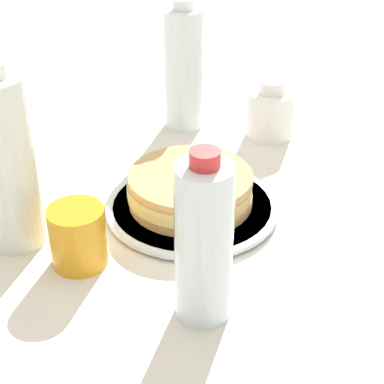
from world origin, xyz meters
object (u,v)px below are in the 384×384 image
at_px(pancake_stack, 190,189).
at_px(water_bottle_mid, 204,242).
at_px(plate, 192,207).
at_px(cream_jug, 271,112).
at_px(juice_glass, 78,236).
at_px(water_bottle_near, 184,69).
at_px(water_bottle_far, 7,163).

xyz_separation_m(pancake_stack, water_bottle_mid, (-0.20, -0.08, 0.07)).
bearing_deg(water_bottle_mid, plate, 20.58).
bearing_deg(pancake_stack, cream_jug, -13.19).
bearing_deg(pancake_stack, water_bottle_mid, -158.78).
height_order(juice_glass, cream_jug, cream_jug).
height_order(plate, water_bottle_mid, water_bottle_mid).
height_order(plate, cream_jug, cream_jug).
xyz_separation_m(water_bottle_near, water_bottle_far, (-0.41, 0.11, 0.01)).
height_order(juice_glass, water_bottle_near, water_bottle_near).
bearing_deg(water_bottle_mid, pancake_stack, 21.22).
bearing_deg(pancake_stack, juice_glass, 148.12).
xyz_separation_m(plate, pancake_stack, (0.00, 0.00, 0.03)).
bearing_deg(water_bottle_mid, cream_jug, 1.88).
bearing_deg(plate, water_bottle_near, 20.03).
height_order(pancake_stack, water_bottle_mid, water_bottle_mid).
height_order(plate, water_bottle_near, water_bottle_near).
xyz_separation_m(pancake_stack, cream_jug, (0.27, -0.06, 0.01)).
distance_m(pancake_stack, juice_glass, 0.19).
xyz_separation_m(cream_jug, water_bottle_far, (-0.41, 0.26, 0.08)).
xyz_separation_m(cream_jug, water_bottle_near, (-0.01, 0.16, 0.06)).
height_order(juice_glass, water_bottle_mid, water_bottle_mid).
distance_m(water_bottle_near, water_bottle_far, 0.42).
relative_size(cream_jug, water_bottle_far, 0.41).
xyz_separation_m(juice_glass, water_bottle_far, (0.02, 0.10, 0.08)).
distance_m(pancake_stack, cream_jug, 0.28).
bearing_deg(juice_glass, water_bottle_near, -0.79).
bearing_deg(water_bottle_far, plate, -56.21).
distance_m(cream_jug, water_bottle_near, 0.17).
height_order(plate, water_bottle_far, water_bottle_far).
bearing_deg(cream_jug, water_bottle_mid, -178.12).
height_order(cream_jug, water_bottle_mid, water_bottle_mid).
bearing_deg(water_bottle_far, water_bottle_mid, -102.69).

